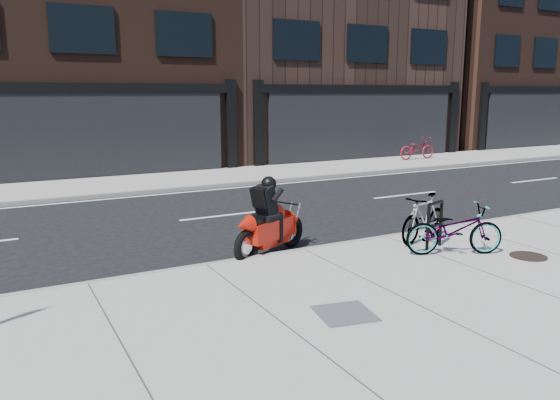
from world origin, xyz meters
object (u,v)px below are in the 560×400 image
bike_rack (435,221)px  utility_grate (345,313)px  bicycle_far (417,148)px  manhole_cover (528,256)px  bicycle_front (454,229)px  motorcycle (273,222)px  bicycle_rear (424,218)px

bike_rack → utility_grate: bearing=-151.4°
bicycle_far → manhole_cover: size_ratio=2.84×
bicycle_front → motorcycle: bearing=78.1°
motorcycle → bicycle_far: motorcycle is taller
bicycle_rear → bicycle_far: (9.44, 10.62, 0.01)m
bicycle_front → motorcycle: size_ratio=0.93×
motorcycle → bicycle_far: bearing=13.0°
bicycle_front → manhole_cover: bearing=-100.7°
bicycle_far → bike_rack: bearing=141.1°
bike_rack → bicycle_rear: size_ratio=0.58×
bicycle_front → motorcycle: (-2.74, 2.01, 0.03)m
bicycle_rear → utility_grate: bicycle_rear is taller
bike_rack → bicycle_rear: bearing=69.4°
bike_rack → motorcycle: (-2.71, 1.53, -0.04)m
bicycle_rear → manhole_cover: bicycle_rear is taller
bicycle_front → manhole_cover: (1.11, -0.78, -0.47)m
bicycle_front → motorcycle: motorcycle is taller
bike_rack → manhole_cover: size_ratio=1.40×
bike_rack → bicycle_front: bicycle_front is taller
utility_grate → bike_rack: bearing=28.6°
bicycle_rear → motorcycle: (-2.90, 1.04, 0.02)m
bike_rack → bicycle_front: (0.03, -0.48, -0.07)m
bicycle_front → manhole_cover: bicycle_front is taller
bicycle_rear → bicycle_far: bicycle_far is taller
utility_grate → bicycle_rear: bearing=33.2°
bicycle_rear → manhole_cover: bearing=11.9°
bicycle_far → motorcycle: bearing=129.8°
bicycle_far → utility_grate: size_ratio=2.50×
manhole_cover → bicycle_front: bearing=145.0°
bicycle_rear → motorcycle: motorcycle is taller
bicycle_front → utility_grate: (-3.40, -1.36, -0.47)m
bike_rack → bicycle_far: size_ratio=0.49×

